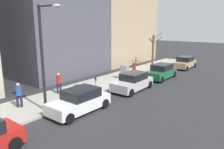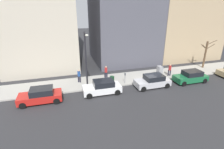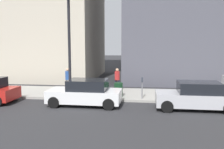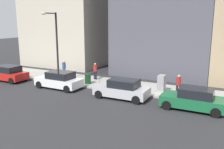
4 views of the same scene
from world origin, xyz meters
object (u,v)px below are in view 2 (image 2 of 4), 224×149
object	(u,v)px
bare_tree	(205,54)
pedestrian_near_meter	(170,69)
pedestrian_midblock	(106,71)
parked_car_silver	(153,81)
parked_car_green	(191,77)
parked_car_white	(102,87)
utility_box	(160,71)
streetlamp	(86,56)
parking_meter	(125,77)
pedestrian_far_corner	(79,75)
parked_car_red	(41,96)
trash_bin	(112,80)

from	to	relation	value
bare_tree	pedestrian_near_meter	bearing A→B (deg)	101.96
pedestrian_midblock	parked_car_silver	bearing A→B (deg)	161.63
parked_car_green	pedestrian_near_meter	world-z (taller)	pedestrian_near_meter
parked_car_white	utility_box	distance (m)	8.91
utility_box	streetlamp	bearing A→B (deg)	95.81
parking_meter	pedestrian_far_corner	distance (m)	5.74
parked_car_red	parked_car_white	bearing A→B (deg)	-88.57
pedestrian_near_meter	pedestrian_far_corner	size ratio (longest dim) A/B	1.00
parked_car_red	streetlamp	world-z (taller)	streetlamp
parked_car_white	parked_car_red	size ratio (longest dim) A/B	1.00
streetlamp	pedestrian_far_corner	xyz separation A→B (m)	(2.09, 0.73, -2.93)
parked_car_white	pedestrian_near_meter	world-z (taller)	pedestrian_near_meter
utility_box	pedestrian_far_corner	world-z (taller)	pedestrian_far_corner
parked_car_silver	utility_box	xyz separation A→B (m)	(2.48, -2.40, 0.11)
streetlamp	bare_tree	bearing A→B (deg)	-82.91
bare_tree	parked_car_green	bearing A→B (deg)	125.03
parking_meter	bare_tree	world-z (taller)	bare_tree
parked_car_silver	streetlamp	world-z (taller)	streetlamp
utility_box	bare_tree	xyz separation A→B (m)	(1.28, -8.45, 1.48)
streetlamp	pedestrian_far_corner	world-z (taller)	streetlamp
pedestrian_near_meter	utility_box	bearing A→B (deg)	-166.50
trash_bin	pedestrian_far_corner	size ratio (longest dim) A/B	0.54
parking_meter	pedestrian_near_meter	world-z (taller)	pedestrian_near_meter
parked_car_red	parking_meter	xyz separation A→B (m)	(1.65, -9.66, 0.24)
parked_car_silver	pedestrian_midblock	distance (m)	6.17
parking_meter	streetlamp	world-z (taller)	streetlamp
parking_meter	streetlamp	xyz separation A→B (m)	(-0.17, 4.67, 3.04)
trash_bin	utility_box	bearing A→B (deg)	-86.67
parking_meter	pedestrian_far_corner	xyz separation A→B (m)	(1.93, 5.40, 0.11)
parked_car_green	trash_bin	world-z (taller)	parked_car_green
parked_car_white	parking_meter	xyz separation A→B (m)	(1.55, -3.25, 0.24)
pedestrian_far_corner	pedestrian_near_meter	bearing A→B (deg)	30.73
pedestrian_midblock	trash_bin	bearing A→B (deg)	119.90
parked_car_white	pedestrian_midblock	xyz separation A→B (m)	(3.84, -1.42, 0.35)
streetlamp	pedestrian_midblock	xyz separation A→B (m)	(2.45, -2.84, -2.93)
pedestrian_far_corner	parked_car_silver	bearing A→B (deg)	13.70
parked_car_white	utility_box	size ratio (longest dim) A/B	2.95
parked_car_green	pedestrian_near_meter	distance (m)	2.84
parked_car_green	parked_car_white	xyz separation A→B (m)	(0.17, 11.55, 0.00)
parked_car_white	parked_car_green	bearing A→B (deg)	-90.03
parked_car_green	pedestrian_far_corner	world-z (taller)	pedestrian_far_corner
pedestrian_midblock	parked_car_red	bearing A→B (deg)	47.73
parked_car_white	pedestrian_far_corner	world-z (taller)	pedestrian_far_corner
pedestrian_near_meter	trash_bin	bearing A→B (deg)	-156.70
parked_car_green	parked_car_red	xyz separation A→B (m)	(0.07, 17.96, 0.00)
parked_car_green	parking_meter	xyz separation A→B (m)	(1.72, 8.30, 0.24)
utility_box	pedestrian_near_meter	world-z (taller)	pedestrian_near_meter
utility_box	bare_tree	size ratio (longest dim) A/B	0.32
parked_car_silver	bare_tree	size ratio (longest dim) A/B	0.95
parked_car_silver	streetlamp	distance (m)	8.41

